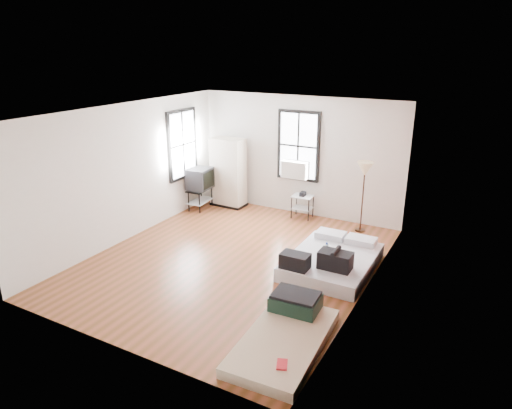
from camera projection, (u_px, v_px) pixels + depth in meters
The scene contains 8 objects.
ground at pixel (234, 260), 8.66m from camera, with size 6.00×6.00×0.00m, color brown.
room_shell at pixel (253, 169), 8.28m from camera, with size 5.02×6.02×2.80m.
mattress_main at pixel (331, 260), 8.29m from camera, with size 1.43×1.94×0.62m.
mattress_bare at pixel (287, 331), 6.32m from camera, with size 1.11×1.96×0.41m.
wardrobe at pixel (228, 173), 11.36m from camera, with size 0.88×0.52×1.71m.
side_table at pixel (303, 200), 10.66m from camera, with size 0.50×0.41×0.63m.
floor_lamp at pixel (365, 173), 9.60m from camera, with size 0.33×0.33×1.55m.
tv_stand at pixel (200, 180), 11.15m from camera, with size 0.56×0.76×1.03m.
Camera 1 is at (4.11, -6.67, 3.88)m, focal length 32.00 mm.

